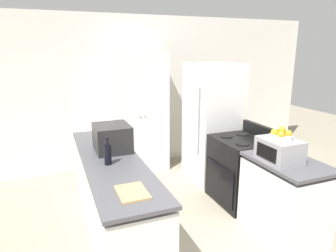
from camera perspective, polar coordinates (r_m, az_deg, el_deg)
wall_back at (r=5.32m, az=-6.07°, el=6.39°), size 7.00×0.06×2.60m
counter_left at (r=3.51m, az=-10.47°, el=-13.10°), size 0.60×2.43×0.89m
counter_right at (r=3.61m, az=21.20°, el=-13.02°), size 0.60×0.89×0.89m
pantry_cabinet at (r=5.06m, az=-5.76°, el=2.59°), size 0.94×0.54×2.01m
stove at (r=4.20m, az=13.63°, el=-8.13°), size 0.66×0.76×1.05m
refrigerator at (r=4.73m, az=8.48°, el=0.58°), size 0.71×0.80×1.84m
microwave at (r=3.53m, az=-10.57°, el=-2.20°), size 0.40×0.46×0.30m
wine_bottle at (r=3.12m, az=-11.40°, el=-5.28°), size 0.07×0.07×0.29m
toaster_oven at (r=3.35m, az=20.45°, el=-4.35°), size 0.34×0.42×0.24m
fruit_bowl at (r=3.29m, az=20.77°, el=-1.60°), size 0.23×0.23×0.14m
cutting_board at (r=2.53m, az=-6.85°, el=-12.44°), size 0.24×0.32×0.02m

